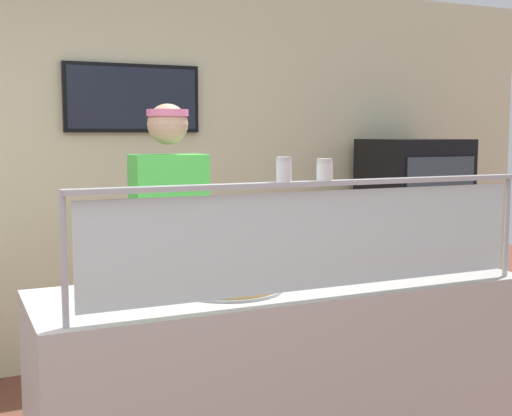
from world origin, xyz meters
TOP-DOWN VIEW (x-y plane):
  - shop_rear_unit at (1.09, 2.39)m, footprint 6.58×0.13m
  - serving_counter at (1.09, 0.35)m, footprint 2.18×0.71m
  - sneeze_guard at (1.09, 0.06)m, footprint 2.01×0.06m
  - pizza_tray at (0.82, 0.33)m, footprint 0.45×0.45m
  - pizza_server at (0.78, 0.31)m, footprint 0.09×0.28m
  - parmesan_shaker at (0.93, 0.06)m, footprint 0.06×0.06m
  - pepper_flake_shaker at (1.11, 0.06)m, footprint 0.06×0.06m
  - worker_figure at (0.80, 1.10)m, footprint 0.41×0.50m
  - drink_fridge at (3.02, 1.94)m, footprint 0.70×0.63m

SIDE VIEW (x-z plane):
  - serving_counter at x=1.09m, z-range 0.00..0.95m
  - drink_fridge at x=3.02m, z-range 0.00..1.56m
  - pizza_tray at x=0.82m, z-range 0.95..0.98m
  - pizza_server at x=0.78m, z-range 0.99..0.99m
  - worker_figure at x=0.80m, z-range 0.13..1.89m
  - sneeze_guard at x=1.09m, z-range 1.01..1.48m
  - shop_rear_unit at x=1.09m, z-range 0.01..2.71m
  - pepper_flake_shaker at x=1.11m, z-range 1.42..1.50m
  - parmesan_shaker at x=0.93m, z-range 1.42..1.51m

